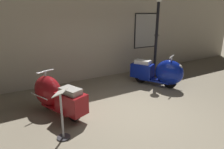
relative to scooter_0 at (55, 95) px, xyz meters
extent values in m
plane|color=gray|center=(1.76, -1.26, -0.49)|extent=(60.00, 60.00, 0.00)
cube|color=#BCB29E|center=(1.76, 2.18, 1.44)|extent=(18.00, 0.20, 3.86)
cube|color=black|center=(4.70, 2.06, 1.27)|extent=(1.28, 0.03, 1.48)
cube|color=#B2B2AD|center=(4.70, 2.04, 1.27)|extent=(1.20, 0.01, 1.40)
cylinder|color=black|center=(-0.12, 0.32, -0.27)|extent=(0.24, 0.44, 0.44)
cylinder|color=silver|center=(-0.12, 0.32, -0.27)|extent=(0.17, 0.22, 0.20)
cylinder|color=black|center=(0.25, -0.65, -0.27)|extent=(0.24, 0.44, 0.44)
cylinder|color=silver|center=(0.25, -0.65, -0.27)|extent=(0.17, 0.22, 0.20)
cube|color=maroon|center=(0.06, -0.17, -0.30)|extent=(0.74, 1.11, 0.05)
ellipsoid|color=maroon|center=(-0.10, 0.27, 0.04)|extent=(0.86, 1.06, 0.83)
cube|color=maroon|center=(0.23, -0.61, -0.03)|extent=(0.67, 0.85, 0.48)
cube|color=gray|center=(0.23, -0.61, 0.27)|extent=(0.47, 0.60, 0.13)
sphere|color=silver|center=(-0.21, 0.55, 0.26)|extent=(0.16, 0.16, 0.16)
cylinder|color=silver|center=(-0.11, 0.30, 0.42)|extent=(0.05, 0.05, 0.31)
cylinder|color=silver|center=(-0.11, 0.30, 0.57)|extent=(0.46, 0.20, 0.03)
cube|color=silver|center=(-0.36, 0.17, -0.02)|extent=(0.28, 0.69, 0.03)
cylinder|color=black|center=(3.90, -0.27, -0.26)|extent=(0.30, 0.45, 0.46)
cylinder|color=silver|center=(3.90, -0.27, -0.26)|extent=(0.19, 0.23, 0.21)
cylinder|color=black|center=(3.39, 0.69, -0.26)|extent=(0.30, 0.45, 0.46)
cylinder|color=silver|center=(3.39, 0.69, -0.26)|extent=(0.19, 0.23, 0.21)
cube|color=navy|center=(3.65, 0.21, -0.29)|extent=(0.87, 1.16, 0.06)
ellipsoid|color=navy|center=(3.88, -0.22, 0.07)|extent=(0.98, 1.13, 0.87)
cube|color=navy|center=(3.42, 0.65, -0.01)|extent=(0.77, 0.91, 0.51)
cube|color=silver|center=(3.42, 0.65, 0.31)|extent=(0.54, 0.64, 0.14)
sphere|color=silver|center=(4.03, -0.51, 0.31)|extent=(0.17, 0.17, 0.17)
cylinder|color=silver|center=(3.89, -0.25, 0.47)|extent=(0.05, 0.05, 0.32)
cylinder|color=silver|center=(3.89, -0.25, 0.63)|extent=(0.46, 0.27, 0.04)
cube|color=silver|center=(4.14, -0.09, 0.01)|extent=(0.37, 0.69, 0.03)
cylinder|color=black|center=(4.38, 1.05, -0.40)|extent=(0.28, 0.28, 0.18)
cylinder|color=black|center=(4.38, 1.05, 1.05)|extent=(0.11, 0.11, 2.73)
torus|color=black|center=(4.38, 1.05, 1.19)|extent=(0.19, 0.19, 0.04)
cylinder|color=#333338|center=(-0.18, -1.22, -0.48)|extent=(0.28, 0.28, 0.02)
cylinder|color=#A5A5AD|center=(-0.18, -1.22, 0.02)|extent=(0.04, 0.04, 0.98)
cube|color=silver|center=(-0.18, -1.22, 0.54)|extent=(0.37, 0.39, 0.12)
camera|label=1|loc=(-1.12, -4.81, 2.02)|focal=31.72mm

